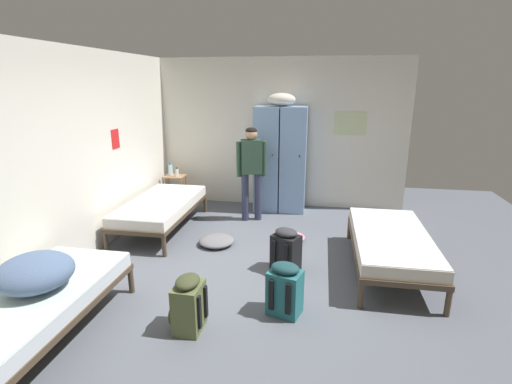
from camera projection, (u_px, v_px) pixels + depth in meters
name	position (u px, v px, depth m)	size (l,w,h in m)	color
ground_plane	(252.00, 272.00, 4.66)	(8.80, 8.80, 0.00)	#565B66
room_backdrop	(187.00, 145.00, 5.68)	(4.53, 5.56, 2.67)	silver
locker_bank	(280.00, 157.00, 6.72)	(0.90, 0.55, 2.07)	#7A9ECC
shelf_unit	(175.00, 187.00, 7.13)	(0.38, 0.30, 0.57)	#99704C
bed_right	(391.00, 241.00, 4.63)	(0.90, 1.90, 0.49)	#473828
bed_left_rear	(161.00, 206.00, 5.92)	(0.90, 1.90, 0.49)	#473828
bed_left_front	(33.00, 304.00, 3.32)	(0.90, 1.90, 0.49)	#473828
bedding_heap	(35.00, 272.00, 3.33)	(0.65, 0.65, 0.31)	slate
person_traveler	(251.00, 165.00, 6.19)	(0.47, 0.29, 1.56)	#2D334C
water_bottle	(170.00, 170.00, 7.06)	(0.07, 0.07, 0.24)	#B2DBEA
lotion_bottle	(177.00, 172.00, 6.99)	(0.05, 0.05, 0.17)	white
backpack_black	(286.00, 250.00, 4.66)	(0.39, 0.41, 0.55)	black
backpack_olive	(188.00, 304.00, 3.53)	(0.34, 0.33, 0.55)	#566038
backpack_teal	(285.00, 289.00, 3.78)	(0.38, 0.39, 0.55)	#23666B
clothes_pile_grey	(216.00, 241.00, 5.44)	(0.51, 0.50, 0.12)	slate
clothes_pile_pink	(288.00, 237.00, 5.63)	(0.49, 0.44, 0.08)	pink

